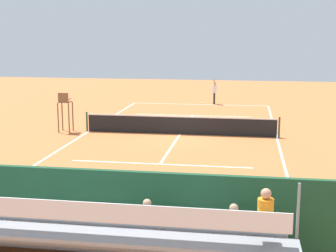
{
  "coord_description": "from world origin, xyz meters",
  "views": [
    {
      "loc": [
        -3.41,
        25.16,
        5.3
      ],
      "look_at": [
        0.0,
        4.0,
        1.2
      ],
      "focal_mm": 52.58,
      "sensor_mm": 36.0,
      "label": 1
    }
  ],
  "objects_px": {
    "tennis_net": "(180,125)",
    "umpire_chair": "(65,108)",
    "equipment_bag": "(150,233)",
    "courtside_bench": "(225,222)",
    "tennis_ball_near": "(182,104)",
    "bleacher_stand": "(94,234)",
    "tennis_racket": "(203,103)",
    "tennis_player": "(214,91)",
    "tennis_ball_far": "(239,107)"
  },
  "relations": [
    {
      "from": "bleacher_stand",
      "to": "tennis_racket",
      "type": "distance_m",
      "value": 27.09
    },
    {
      "from": "bleacher_stand",
      "to": "tennis_ball_near",
      "type": "xyz_separation_m",
      "value": [
        1.44,
        -25.94,
        -0.88
      ]
    },
    {
      "from": "umpire_chair",
      "to": "tennis_player",
      "type": "xyz_separation_m",
      "value": [
        -7.22,
        -11.75,
        -0.3
      ]
    },
    {
      "from": "tennis_player",
      "to": "tennis_ball_far",
      "type": "xyz_separation_m",
      "value": [
        -1.86,
        1.62,
        -0.98
      ]
    },
    {
      "from": "tennis_net",
      "to": "courtside_bench",
      "type": "height_order",
      "value": "tennis_net"
    },
    {
      "from": "tennis_net",
      "to": "tennis_racket",
      "type": "bearing_deg",
      "value": -90.6
    },
    {
      "from": "courtside_bench",
      "to": "tennis_ball_near",
      "type": "bearing_deg",
      "value": -79.92
    },
    {
      "from": "bleacher_stand",
      "to": "equipment_bag",
      "type": "bearing_deg",
      "value": -114.53
    },
    {
      "from": "bleacher_stand",
      "to": "tennis_ball_near",
      "type": "relative_size",
      "value": 137.27
    },
    {
      "from": "bleacher_stand",
      "to": "tennis_ball_far",
      "type": "xyz_separation_m",
      "value": [
        -2.73,
        -25.14,
        -0.88
      ]
    },
    {
      "from": "bleacher_stand",
      "to": "tennis_ball_near",
      "type": "distance_m",
      "value": 25.99
    },
    {
      "from": "umpire_chair",
      "to": "tennis_racket",
      "type": "height_order",
      "value": "umpire_chair"
    },
    {
      "from": "umpire_chair",
      "to": "tennis_ball_near",
      "type": "xyz_separation_m",
      "value": [
        -4.92,
        -10.93,
        -1.28
      ]
    },
    {
      "from": "tennis_ball_near",
      "to": "tennis_ball_far",
      "type": "xyz_separation_m",
      "value": [
        -4.17,
        0.8,
        0.0
      ]
    },
    {
      "from": "tennis_player",
      "to": "tennis_ball_far",
      "type": "relative_size",
      "value": 29.18
    },
    {
      "from": "tennis_net",
      "to": "courtside_bench",
      "type": "distance_m",
      "value": 13.6
    },
    {
      "from": "umpire_chair",
      "to": "tennis_player",
      "type": "relative_size",
      "value": 1.11
    },
    {
      "from": "umpire_chair",
      "to": "tennis_racket",
      "type": "xyz_separation_m",
      "value": [
        -6.32,
        -12.07,
        -1.3
      ]
    },
    {
      "from": "tennis_racket",
      "to": "tennis_ball_far",
      "type": "bearing_deg",
      "value": 144.98
    },
    {
      "from": "tennis_racket",
      "to": "tennis_ball_near",
      "type": "bearing_deg",
      "value": 39.11
    },
    {
      "from": "tennis_net",
      "to": "tennis_player",
      "type": "bearing_deg",
      "value": -95.12
    },
    {
      "from": "umpire_chair",
      "to": "courtside_bench",
      "type": "height_order",
      "value": "umpire_chair"
    },
    {
      "from": "equipment_bag",
      "to": "tennis_ball_near",
      "type": "distance_m",
      "value": 24.11
    },
    {
      "from": "tennis_racket",
      "to": "tennis_net",
      "type": "bearing_deg",
      "value": 89.4
    },
    {
      "from": "courtside_bench",
      "to": "tennis_net",
      "type": "bearing_deg",
      "value": -77.42
    },
    {
      "from": "tennis_net",
      "to": "tennis_ball_near",
      "type": "xyz_separation_m",
      "value": [
        1.28,
        -10.6,
        -0.47
      ]
    },
    {
      "from": "equipment_bag",
      "to": "tennis_player",
      "type": "height_order",
      "value": "tennis_player"
    },
    {
      "from": "bleacher_stand",
      "to": "tennis_player",
      "type": "height_order",
      "value": "bleacher_stand"
    },
    {
      "from": "umpire_chair",
      "to": "equipment_bag",
      "type": "bearing_deg",
      "value": 119.0
    },
    {
      "from": "tennis_net",
      "to": "equipment_bag",
      "type": "bearing_deg",
      "value": 94.46
    },
    {
      "from": "bleacher_stand",
      "to": "tennis_ball_near",
      "type": "bearing_deg",
      "value": -86.82
    },
    {
      "from": "tennis_net",
      "to": "umpire_chair",
      "type": "relative_size",
      "value": 4.81
    },
    {
      "from": "tennis_net",
      "to": "umpire_chair",
      "type": "xyz_separation_m",
      "value": [
        6.2,
        0.33,
        0.81
      ]
    },
    {
      "from": "bleacher_stand",
      "to": "courtside_bench",
      "type": "xyz_separation_m",
      "value": [
        -2.8,
        -2.07,
        -0.35
      ]
    },
    {
      "from": "umpire_chair",
      "to": "tennis_ball_far",
      "type": "relative_size",
      "value": 32.42
    },
    {
      "from": "courtside_bench",
      "to": "tennis_player",
      "type": "relative_size",
      "value": 0.93
    },
    {
      "from": "equipment_bag",
      "to": "tennis_ball_far",
      "type": "bearing_deg",
      "value": -94.54
    },
    {
      "from": "equipment_bag",
      "to": "courtside_bench",
      "type": "bearing_deg",
      "value": -176.17
    },
    {
      "from": "tennis_net",
      "to": "bleacher_stand",
      "type": "relative_size",
      "value": 1.14
    },
    {
      "from": "equipment_bag",
      "to": "tennis_ball_near",
      "type": "height_order",
      "value": "equipment_bag"
    },
    {
      "from": "tennis_player",
      "to": "tennis_ball_near",
      "type": "height_order",
      "value": "tennis_player"
    },
    {
      "from": "tennis_player",
      "to": "equipment_bag",
      "type": "bearing_deg",
      "value": 90.05
    },
    {
      "from": "tennis_racket",
      "to": "courtside_bench",
      "type": "bearing_deg",
      "value": 96.48
    },
    {
      "from": "bleacher_stand",
      "to": "tennis_player",
      "type": "relative_size",
      "value": 4.7
    },
    {
      "from": "tennis_player",
      "to": "tennis_ball_near",
      "type": "relative_size",
      "value": 29.18
    },
    {
      "from": "bleacher_stand",
      "to": "umpire_chair",
      "type": "distance_m",
      "value": 16.31
    },
    {
      "from": "bleacher_stand",
      "to": "courtside_bench",
      "type": "relative_size",
      "value": 5.03
    },
    {
      "from": "tennis_net",
      "to": "courtside_bench",
      "type": "bearing_deg",
      "value": 102.58
    },
    {
      "from": "tennis_net",
      "to": "equipment_bag",
      "type": "distance_m",
      "value": 13.44
    },
    {
      "from": "bleacher_stand",
      "to": "tennis_ball_far",
      "type": "height_order",
      "value": "bleacher_stand"
    }
  ]
}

